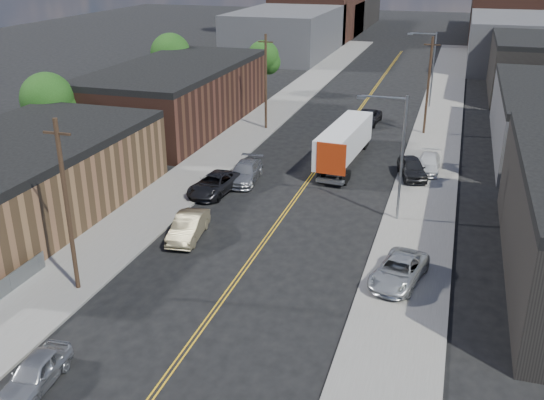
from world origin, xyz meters
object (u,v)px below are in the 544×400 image
Objects in this scene: car_left_a at (36,373)px; car_left_b at (188,227)px; car_left_c at (214,184)px; car_right_lot_c at (412,168)px; semi_truck at (347,139)px; car_right_lot_a at (399,271)px; car_right_lot_b at (428,163)px; car_ahead_truck at (367,117)px; car_left_d at (245,172)px.

car_left_a is 15.68m from car_left_b.
car_right_lot_c is (14.60, 8.00, 0.19)m from car_left_c.
semi_truck is 2.93× the size of car_left_b.
car_left_b is (0.18, 15.67, 0.10)m from car_left_a.
car_right_lot_a is 20.00m from car_right_lot_b.
semi_truck is 3.47× the size of car_left_a.
car_right_lot_a is 18.02m from car_right_lot_c.
car_left_b reaches higher than car_left_a.
car_right_lot_c reaches higher than car_right_lot_b.
car_right_lot_a is 0.97× the size of car_ahead_truck.
car_left_c is 1.18× the size of car_right_lot_b.
car_left_c is 18.42m from car_right_lot_a.
car_left_d is (1.40, 3.30, 0.02)m from car_left_c.
car_left_b reaches higher than car_right_lot_b.
semi_truck reaches higher than car_right_lot_c.
car_right_lot_a reaches higher than car_left_a.
car_ahead_truck is (6.87, 32.40, -0.07)m from car_left_b.
car_left_b is at bearing -97.76° from car_ahead_truck.
car_left_c is 18.72m from car_right_lot_b.
semi_truck reaches higher than car_right_lot_b.
semi_truck is 2.77× the size of car_right_lot_a.
car_left_c is 16.65m from car_right_lot_c.
car_right_lot_a reaches higher than car_left_c.
car_right_lot_b is at bearing -58.11° from car_ahead_truck.
car_left_b is 23.06m from car_right_lot_b.
car_right_lot_b is at bearing 44.07° from car_left_b.
car_left_d reaches higher than car_left_c.
semi_truck is 13.44m from car_ahead_truck.
car_right_lot_c is (-1.22, -2.00, 0.13)m from car_right_lot_b.
semi_truck is 20.34m from car_left_b.
car_left_a is 0.86× the size of car_right_lot_c.
car_left_d reaches higher than car_left_a.
car_right_lot_a is at bearing -73.96° from car_ahead_truck.
car_left_b is at bearing -94.94° from car_left_d.
car_left_a is 0.84× the size of car_left_b.
car_ahead_truck is at bearing 113.86° from car_right_lot_a.
car_left_d is at bearing -176.92° from car_right_lot_c.
car_ahead_truck is at bearing 118.80° from car_right_lot_b.
car_right_lot_b is at bearing 42.07° from car_right_lot_c.
car_left_b reaches higher than car_right_lot_a.
car_left_d is at bearing 148.64° from car_right_lot_a.
car_right_lot_a is at bearing -89.89° from car_right_lot_b.
semi_truck is 2.69× the size of car_ahead_truck.
car_right_lot_a is (15.47, -10.00, 0.10)m from car_left_c.
car_left_b is 0.95× the size of car_right_lot_a.
car_left_b is 8.12m from car_left_c.
car_left_d is 1.03× the size of car_ahead_truck.
car_ahead_truck is at bearing 78.30° from car_left_c.
car_right_lot_c is at bearing 35.74° from car_left_c.
semi_truck is at bearing 42.63° from car_left_d.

